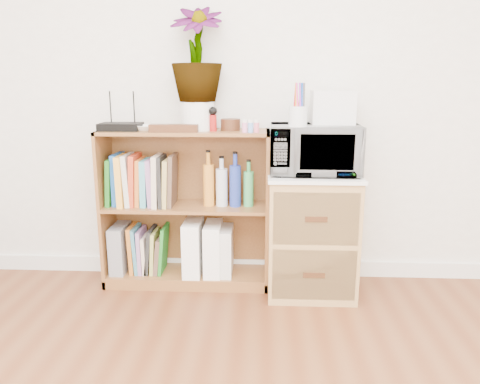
{
  "coord_description": "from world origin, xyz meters",
  "views": [
    {
      "loc": [
        0.11,
        -0.61,
        1.24
      ],
      "look_at": [
        -0.02,
        1.95,
        0.62
      ],
      "focal_mm": 35.0,
      "sensor_mm": 36.0,
      "label": 1
    }
  ],
  "objects": [
    {
      "name": "plant_pot",
      "position": [
        -0.27,
        2.12,
        1.03
      ],
      "size": [
        0.19,
        0.19,
        0.16
      ],
      "primitive_type": "cylinder",
      "color": "white",
      "rests_on": "bookshelf"
    },
    {
      "name": "wicker_unit",
      "position": [
        0.4,
        2.02,
        0.35
      ],
      "size": [
        0.5,
        0.45,
        0.7
      ],
      "primitive_type": "cube",
      "color": "#9E7542",
      "rests_on": "ground"
    },
    {
      "name": "potted_plant",
      "position": [
        -0.27,
        2.12,
        1.38
      ],
      "size": [
        0.3,
        0.3,
        0.53
      ],
      "primitive_type": "imported",
      "color": "#30772F",
      "rests_on": "plant_pot"
    },
    {
      "name": "wooden_bowl",
      "position": [
        -0.08,
        2.11,
        0.98
      ],
      "size": [
        0.11,
        0.11,
        0.07
      ],
      "primitive_type": "cylinder",
      "color": "#3D2310",
      "rests_on": "bookshelf"
    },
    {
      "name": "magazine_holder_right",
      "position": [
        -0.12,
        2.09,
        0.21
      ],
      "size": [
        0.09,
        0.23,
        0.29
      ],
      "primitive_type": "cube",
      "color": "silver",
      "rests_on": "bookshelf"
    },
    {
      "name": "paint_jars",
      "position": [
        0.04,
        2.01,
        0.98
      ],
      "size": [
        0.1,
        0.04,
        0.05
      ],
      "primitive_type": "cube",
      "color": "#CC717B",
      "rests_on": "bookshelf"
    },
    {
      "name": "white_bowl",
      "position": [
        -0.58,
        2.07,
        0.97
      ],
      "size": [
        0.13,
        0.13,
        0.03
      ],
      "primitive_type": "imported",
      "color": "white",
      "rests_on": "bookshelf"
    },
    {
      "name": "skirting_board",
      "position": [
        0.0,
        2.24,
        0.05
      ],
      "size": [
        4.0,
        0.02,
        0.1
      ],
      "primitive_type": "cube",
      "color": "white",
      "rests_on": "ground"
    },
    {
      "name": "liquor_bottles",
      "position": [
        -0.1,
        2.1,
        0.65
      ],
      "size": [
        0.3,
        0.07,
        0.32
      ],
      "color": "orange",
      "rests_on": "bookshelf"
    },
    {
      "name": "kokeshi_doll",
      "position": [
        -0.17,
        2.06,
        1.0
      ],
      "size": [
        0.04,
        0.04,
        0.09
      ],
      "primitive_type": "cylinder",
      "color": "maroon",
      "rests_on": "bookshelf"
    },
    {
      "name": "trinket_box",
      "position": [
        -0.39,
        2.0,
        0.97
      ],
      "size": [
        0.27,
        0.07,
        0.04
      ],
      "primitive_type": "cube",
      "color": "#3C2110",
      "rests_on": "bookshelf"
    },
    {
      "name": "pen_cup",
      "position": [
        0.29,
        1.9,
        1.05
      ],
      "size": [
        0.1,
        0.1,
        0.11
      ],
      "primitive_type": "cylinder",
      "color": "silver",
      "rests_on": "microwave"
    },
    {
      "name": "magazine_holder_mid",
      "position": [
        -0.19,
        2.09,
        0.23
      ],
      "size": [
        0.1,
        0.25,
        0.32
      ],
      "primitive_type": "cube",
      "color": "white",
      "rests_on": "bookshelf"
    },
    {
      "name": "microwave",
      "position": [
        0.4,
        2.02,
        0.86
      ],
      "size": [
        0.5,
        0.34,
        0.27
      ],
      "primitive_type": "imported",
      "rotation": [
        0.0,
        0.0,
        -0.01
      ],
      "color": "silver",
      "rests_on": "wicker_unit"
    },
    {
      "name": "cookbooks",
      "position": [
        -0.61,
        2.1,
        0.65
      ],
      "size": [
        0.41,
        0.2,
        0.31
      ],
      "color": "#20701D",
      "rests_on": "bookshelf"
    },
    {
      "name": "lower_books",
      "position": [
        -0.6,
        2.1,
        0.2
      ],
      "size": [
        0.23,
        0.19,
        0.29
      ],
      "color": "#B86520",
      "rests_on": "bookshelf"
    },
    {
      "name": "router",
      "position": [
        -0.72,
        2.08,
        0.97
      ],
      "size": [
        0.24,
        0.16,
        0.04
      ],
      "primitive_type": "cube",
      "color": "black",
      "rests_on": "bookshelf"
    },
    {
      "name": "file_box",
      "position": [
        -0.77,
        2.1,
        0.22
      ],
      "size": [
        0.09,
        0.23,
        0.29
      ],
      "primitive_type": "cube",
      "color": "gray",
      "rests_on": "bookshelf"
    },
    {
      "name": "magazine_holder_left",
      "position": [
        -0.31,
        2.09,
        0.24
      ],
      "size": [
        0.11,
        0.27,
        0.33
      ],
      "primitive_type": "cube",
      "color": "white",
      "rests_on": "bookshelf"
    },
    {
      "name": "bookshelf",
      "position": [
        -0.35,
        2.1,
        0.47
      ],
      "size": [
        1.0,
        0.3,
        0.95
      ],
      "primitive_type": "cube",
      "color": "brown",
      "rests_on": "ground"
    },
    {
      "name": "small_appliance",
      "position": [
        0.5,
        2.07,
        1.09
      ],
      "size": [
        0.23,
        0.2,
        0.19
      ],
      "primitive_type": "cube",
      "color": "silver",
      "rests_on": "microwave"
    }
  ]
}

